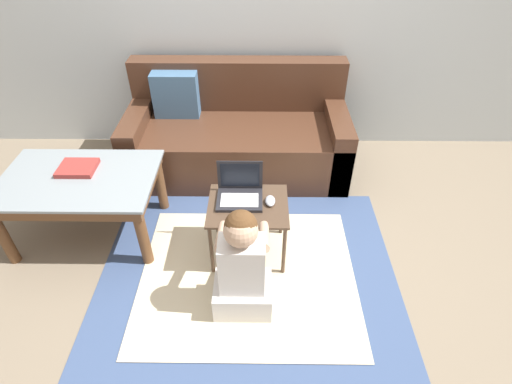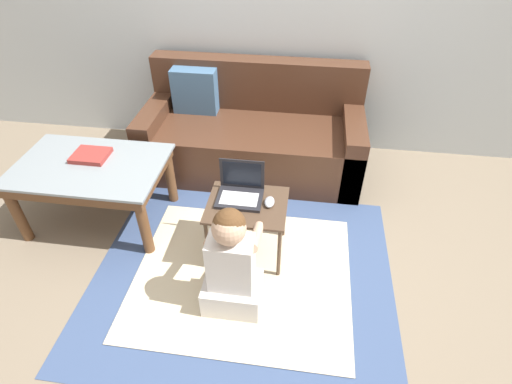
% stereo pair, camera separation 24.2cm
% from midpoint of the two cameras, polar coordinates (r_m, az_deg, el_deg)
% --- Properties ---
extents(ground_plane, '(16.00, 16.00, 0.00)m').
position_cam_midpoint_polar(ground_plane, '(2.73, 3.50, -8.41)').
color(ground_plane, '#7F705B').
extents(area_rug, '(1.87, 1.60, 0.01)m').
position_cam_midpoint_polar(area_rug, '(2.58, 0.84, -11.88)').
color(area_rug, '#3D517A').
rests_on(area_rug, ground_plane).
extents(couch, '(1.75, 0.80, 0.83)m').
position_cam_midpoint_polar(couch, '(3.34, 1.53, 8.07)').
color(couch, '#4C2D1E').
rests_on(couch, ground_plane).
extents(coffee_table, '(0.99, 0.65, 0.48)m').
position_cam_midpoint_polar(coffee_table, '(2.87, -20.25, 2.44)').
color(coffee_table, gray).
rests_on(coffee_table, ground_plane).
extents(laptop_desk, '(0.49, 0.40, 0.42)m').
position_cam_midpoint_polar(laptop_desk, '(2.46, 1.54, -2.82)').
color(laptop_desk, '#4C3828').
rests_on(laptop_desk, ground_plane).
extents(laptop, '(0.28, 0.22, 0.23)m').
position_cam_midpoint_polar(laptop, '(2.45, 0.54, -0.17)').
color(laptop, '#232328').
rests_on(laptop, laptop_desk).
extents(computer_mouse, '(0.06, 0.10, 0.03)m').
position_cam_midpoint_polar(computer_mouse, '(2.42, 4.79, -1.58)').
color(computer_mouse, '#B2B7C1').
rests_on(computer_mouse, laptop_desk).
extents(person_seated, '(0.33, 0.40, 0.72)m').
position_cam_midpoint_polar(person_seated, '(2.20, -0.35, -10.58)').
color(person_seated, silver).
rests_on(person_seated, ground_plane).
extents(book_on_table, '(0.23, 0.20, 0.03)m').
position_cam_midpoint_polar(book_on_table, '(2.89, -20.37, 4.85)').
color(book_on_table, '#99332D').
rests_on(book_on_table, coffee_table).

